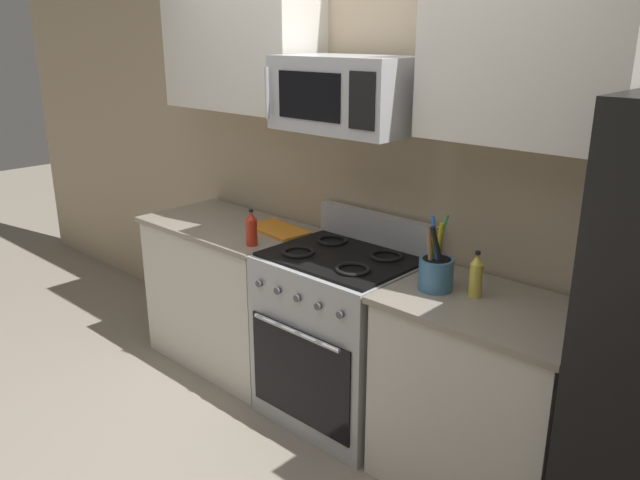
{
  "coord_description": "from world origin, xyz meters",
  "views": [
    {
      "loc": [
        1.99,
        -1.6,
        2.01
      ],
      "look_at": [
        -0.04,
        0.57,
        1.03
      ],
      "focal_mm": 35.59,
      "sensor_mm": 36.0,
      "label": 1
    }
  ],
  "objects_px": {
    "utensil_crock": "(436,271)",
    "cutting_board": "(278,230)",
    "microwave": "(348,94)",
    "range_oven": "(341,336)",
    "bottle_oil": "(476,276)",
    "bottle_hot_sauce": "(252,229)"
  },
  "relations": [
    {
      "from": "utensil_crock",
      "to": "cutting_board",
      "type": "distance_m",
      "value": 1.16
    },
    {
      "from": "microwave",
      "to": "range_oven",
      "type": "bearing_deg",
      "value": -89.92
    },
    {
      "from": "range_oven",
      "to": "utensil_crock",
      "type": "xyz_separation_m",
      "value": [
        0.57,
        -0.03,
        0.52
      ]
    },
    {
      "from": "microwave",
      "to": "cutting_board",
      "type": "height_order",
      "value": "microwave"
    },
    {
      "from": "range_oven",
      "to": "microwave",
      "type": "distance_m",
      "value": 1.25
    },
    {
      "from": "range_oven",
      "to": "cutting_board",
      "type": "relative_size",
      "value": 2.96
    },
    {
      "from": "cutting_board",
      "to": "microwave",
      "type": "bearing_deg",
      "value": -7.03
    },
    {
      "from": "utensil_crock",
      "to": "cutting_board",
      "type": "xyz_separation_m",
      "value": [
        -1.15,
        0.12,
        -0.08
      ]
    },
    {
      "from": "cutting_board",
      "to": "bottle_oil",
      "type": "xyz_separation_m",
      "value": [
        1.32,
        -0.07,
        0.09
      ]
    },
    {
      "from": "cutting_board",
      "to": "bottle_oil",
      "type": "relative_size",
      "value": 1.78
    },
    {
      "from": "utensil_crock",
      "to": "bottle_oil",
      "type": "distance_m",
      "value": 0.18
    },
    {
      "from": "cutting_board",
      "to": "bottle_hot_sauce",
      "type": "distance_m",
      "value": 0.3
    },
    {
      "from": "microwave",
      "to": "cutting_board",
      "type": "distance_m",
      "value": 0.99
    },
    {
      "from": "range_oven",
      "to": "bottle_hot_sauce",
      "type": "distance_m",
      "value": 0.74
    },
    {
      "from": "bottle_oil",
      "to": "utensil_crock",
      "type": "bearing_deg",
      "value": -163.62
    },
    {
      "from": "range_oven",
      "to": "microwave",
      "type": "bearing_deg",
      "value": 90.08
    },
    {
      "from": "range_oven",
      "to": "cutting_board",
      "type": "distance_m",
      "value": 0.73
    },
    {
      "from": "range_oven",
      "to": "cutting_board",
      "type": "height_order",
      "value": "range_oven"
    },
    {
      "from": "cutting_board",
      "to": "bottle_oil",
      "type": "height_order",
      "value": "bottle_oil"
    },
    {
      "from": "cutting_board",
      "to": "bottle_hot_sauce",
      "type": "relative_size",
      "value": 1.84
    },
    {
      "from": "range_oven",
      "to": "bottle_oil",
      "type": "height_order",
      "value": "bottle_oil"
    },
    {
      "from": "bottle_oil",
      "to": "range_oven",
      "type": "bearing_deg",
      "value": -178.07
    }
  ]
}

